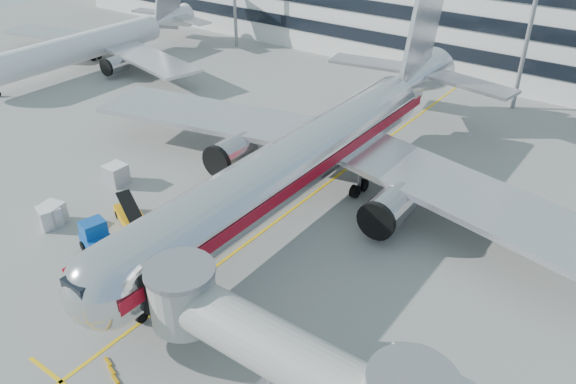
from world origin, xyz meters
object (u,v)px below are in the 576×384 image
Objects in this scene: cargo_container_left at (50,217)px; cargo_container_front at (53,214)px; baggage_tug at (98,239)px; ramp_worker at (163,237)px; belt_loader at (132,218)px; cargo_container_right at (116,174)px; main_jet at (315,150)px.

cargo_container_front is at bearing 107.82° from cargo_container_left.
ramp_worker is (3.63, 3.17, -0.06)m from baggage_tug.
cargo_container_right is (-6.35, 3.66, 0.29)m from belt_loader.
baggage_tug is 5.87m from cargo_container_left.
belt_loader is at bearing -29.92° from cargo_container_right.
main_jet reaches higher than ramp_worker.
main_jet is 16.06m from belt_loader.
belt_loader reaches higher than cargo_container_front.
cargo_container_front is 10.06m from ramp_worker.
main_jet is at bearing 17.44° from ramp_worker.
cargo_container_left is 1.02× the size of ramp_worker.
baggage_tug reaches higher than cargo_container_front.
cargo_container_right is at bearing 150.08° from belt_loader.
cargo_container_front is (1.09, -7.25, -0.04)m from cargo_container_right.
ramp_worker reaches higher than cargo_container_front.
main_jet is 14.49× the size of baggage_tug.
cargo_container_left is at bearing -72.18° from cargo_container_front.
main_jet reaches higher than cargo_container_front.
baggage_tug is 1.75× the size of cargo_container_left.
cargo_container_front is at bearing 178.33° from baggage_tug.
baggage_tug is at bearing 168.10° from ramp_worker.
cargo_container_left is 0.35m from cargo_container_front.
main_jet reaches higher than cargo_container_right.
ramp_worker is (4.33, -0.60, 0.34)m from belt_loader.
main_jet is 25.81× the size of ramp_worker.
cargo_container_left is (-5.16, -3.93, 0.21)m from belt_loader.
main_jet is 18.21m from cargo_container_right.
cargo_container_right is at bearing 98.53° from cargo_container_front.
cargo_container_left is 1.01× the size of cargo_container_front.
ramp_worker is (9.60, 2.99, 0.09)m from cargo_container_front.
cargo_container_front is (-14.34, -16.36, -3.34)m from main_jet.
cargo_container_left is (-14.23, -16.69, -3.37)m from main_jet.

